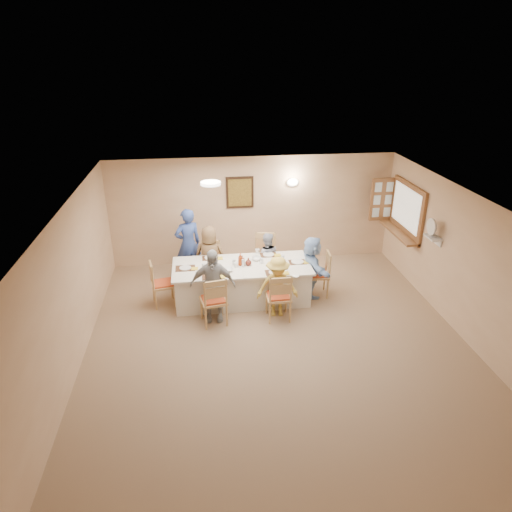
{
  "coord_description": "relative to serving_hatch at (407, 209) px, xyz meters",
  "views": [
    {
      "loc": [
        -1.22,
        -6.43,
        4.63
      ],
      "look_at": [
        -0.2,
        1.4,
        1.05
      ],
      "focal_mm": 32.0,
      "sensor_mm": 36.0,
      "label": 1
    }
  ],
  "objects": [
    {
      "name": "condiment_brown",
      "position": [
        -3.65,
        -0.75,
        -0.64
      ],
      "size": [
        0.09,
        0.09,
        0.19
      ],
      "primitive_type": "imported",
      "rotation": [
        0.0,
        0.0,
        -0.02
      ],
      "color": "#5E2219",
      "rests_on": "dining_table"
    },
    {
      "name": "teacup_b",
      "position": [
        -3.28,
        -0.22,
        -0.7
      ],
      "size": [
        0.1,
        0.1,
        0.09
      ],
      "primitive_type": "imported",
      "rotation": [
        0.0,
        0.0,
        0.04
      ],
      "color": "white",
      "rests_on": "dining_table"
    },
    {
      "name": "shutter_door",
      "position": [
        -0.26,
        0.76,
        0.0
      ],
      "size": [
        0.55,
        0.04,
        1.0
      ],
      "primitive_type": "cube",
      "color": "brown",
      "rests_on": "room_walls"
    },
    {
      "name": "placemat_br",
      "position": [
        -3.06,
        -0.35,
        -0.74
      ],
      "size": [
        0.34,
        0.25,
        0.01
      ],
      "primitive_type": "cube",
      "color": "#472B19",
      "rests_on": "dining_table"
    },
    {
      "name": "condiment_malt",
      "position": [
        -3.53,
        -0.78,
        -0.66
      ],
      "size": [
        0.14,
        0.14,
        0.16
      ],
      "primitive_type": "imported",
      "rotation": [
        0.0,
        0.0,
        0.06
      ],
      "color": "#5E2219",
      "rests_on": "dining_table"
    },
    {
      "name": "wall_sconce",
      "position": [
        -2.31,
        1.04,
        0.4
      ],
      "size": [
        0.26,
        0.09,
        0.18
      ],
      "primitive_type": "ellipsoid",
      "color": "white",
      "rests_on": "room_walls"
    },
    {
      "name": "chair_front_left",
      "position": [
        -4.26,
        -1.57,
        -1.01
      ],
      "size": [
        0.55,
        0.55,
        0.98
      ],
      "primitive_type": null,
      "rotation": [
        0.0,
        0.0,
        3.33
      ],
      "color": "tan",
      "rests_on": "ground"
    },
    {
      "name": "diner_front_right",
      "position": [
        -3.06,
        -1.45,
        -0.9
      ],
      "size": [
        0.84,
        0.55,
        1.2
      ],
      "primitive_type": "imported",
      "rotation": [
        0.0,
        0.0,
        -0.07
      ],
      "color": "gold",
      "rests_on": "ground"
    },
    {
      "name": "desk_fan",
      "position": [
        -0.11,
        -1.35,
        0.05
      ],
      "size": [
        0.3,
        0.3,
        0.28
      ],
      "primitive_type": null,
      "color": "#A5A5A8",
      "rests_on": "fan_shelf"
    },
    {
      "name": "wall_picture",
      "position": [
        -3.51,
        1.06,
        0.2
      ],
      "size": [
        0.62,
        0.05,
        0.72
      ],
      "color": "#301E10",
      "rests_on": "room_walls"
    },
    {
      "name": "plate_fl",
      "position": [
        -4.26,
        -1.19,
        -0.73
      ],
      "size": [
        0.26,
        0.26,
        0.02
      ],
      "primitive_type": "cylinder",
      "color": "white",
      "rests_on": "dining_table"
    },
    {
      "name": "chair_left_end",
      "position": [
        -5.21,
        -0.77,
        -1.03
      ],
      "size": [
        0.52,
        0.52,
        0.93
      ],
      "primitive_type": null,
      "rotation": [
        0.0,
        0.0,
        1.77
      ],
      "color": "tan",
      "rests_on": "ground"
    },
    {
      "name": "teacup_a",
      "position": [
        -4.46,
        -1.05,
        -0.69
      ],
      "size": [
        0.2,
        0.2,
        0.1
      ],
      "primitive_type": "imported",
      "rotation": [
        0.0,
        0.0,
        -0.35
      ],
      "color": "white",
      "rests_on": "dining_table"
    },
    {
      "name": "chair_right_end",
      "position": [
        -2.11,
        -0.77,
        -1.02
      ],
      "size": [
        0.49,
        0.49,
        0.95
      ],
      "primitive_type": null,
      "rotation": [
        0.0,
        0.0,
        -1.66
      ],
      "color": "tan",
      "rests_on": "ground"
    },
    {
      "name": "diner_front_left",
      "position": [
        -4.26,
        -1.45,
        -0.79
      ],
      "size": [
        0.91,
        0.54,
        1.42
      ],
      "primitive_type": "imported",
      "rotation": [
        0.0,
        0.0,
        -0.12
      ],
      "color": "#A2A2A2",
      "rests_on": "ground"
    },
    {
      "name": "bowl_b",
      "position": [
        -3.34,
        -0.56,
        -0.71
      ],
      "size": [
        0.23,
        0.23,
        0.06
      ],
      "primitive_type": "imported",
      "rotation": [
        0.0,
        0.0,
        -0.1
      ],
      "color": "white",
      "rests_on": "dining_table"
    },
    {
      "name": "placemat_le",
      "position": [
        -4.76,
        -0.77,
        -0.74
      ],
      "size": [
        0.38,
        0.28,
        0.01
      ],
      "primitive_type": "cube",
      "color": "#472B19",
      "rests_on": "dining_table"
    },
    {
      "name": "napkin_bl",
      "position": [
        -4.08,
        -0.4,
        -0.73
      ],
      "size": [
        0.14,
        0.14,
        0.01
      ],
      "primitive_type": "cube",
      "color": "yellow",
      "rests_on": "dining_table"
    },
    {
      "name": "chair_back_right",
      "position": [
        -3.06,
        0.03,
        -0.98
      ],
      "size": [
        0.55,
        0.55,
        1.03
      ],
      "primitive_type": null,
      "rotation": [
        0.0,
        0.0,
        -0.12
      ],
      "color": "tan",
      "rests_on": "ground"
    },
    {
      "name": "napkin_le",
      "position": [
        -4.58,
        -0.82,
        -0.73
      ],
      "size": [
        0.13,
        0.13,
        0.01
      ],
      "primitive_type": "cube",
      "color": "yellow",
      "rests_on": "dining_table"
    },
    {
      "name": "dining_table",
      "position": [
        -3.66,
        -0.77,
        -1.12
      ],
      "size": [
        2.71,
        1.15,
        0.76
      ],
      "primitive_type": "cube",
      "color": "white",
      "rests_on": "ground"
    },
    {
      "name": "condiment_ketchup",
      "position": [
        -3.69,
        -0.76,
        -0.61
      ],
      "size": [
        0.16,
        0.16,
        0.25
      ],
      "primitive_type": "imported",
      "rotation": [
        0.0,
        0.0,
        -0.36
      ],
      "color": "#A7360E",
      "rests_on": "dining_table"
    },
    {
      "name": "plate_re",
      "position": [
        -2.54,
        -0.77,
        -0.73
      ],
      "size": [
        0.25,
        0.25,
        0.02
      ],
      "primitive_type": "cylinder",
      "color": "white",
      "rests_on": "dining_table"
    },
    {
      "name": "placemat_re",
      "position": [
        -2.54,
        -0.77,
        -0.74
      ],
      "size": [
        0.33,
        0.25,
        0.01
      ],
      "primitive_type": "cube",
      "color": "#472B19",
      "rests_on": "dining_table"
    },
    {
      "name": "bowl_a",
      "position": [
        -3.95,
        -0.99,
        -0.72
      ],
      "size": [
        0.2,
        0.2,
        0.05
      ],
      "primitive_type": "imported",
      "rotation": [
        0.0,
        0.0,
        0.0
      ],
      "color": "white",
      "rests_on": "dining_table"
    },
    {
      "name": "napkin_fr",
      "position": [
        -2.88,
        -1.24,
        -0.73
      ],
      "size": [
        0.15,
        0.15,
        0.01
      ],
      "primitive_type": "cube",
      "color": "yellow",
      "rests_on": "dining_table"
    },
    {
      "name": "hatch_sill",
      "position": [
        -0.12,
        0.0,
        -0.53
      ],
      "size": [
        0.3,
        1.5,
        0.05
      ],
      "primitive_type": "cube",
      "color": "brown",
      "rests_on": "room_walls"
    },
    {
      "name": "plate_br",
      "position": [
        -3.06,
        -0.35,
        -0.73
      ],
      "size": [
        0.23,
        0.23,
        0.01
      ],
      "primitive_type": "cylinder",
      "color": "white",
      "rests_on": "dining_table"
    },
    {
      "name": "placemat_bl",
      "position": [
        -4.26,
        -0.35,
        -0.74
      ],
      "size": [
        0.33,
        0.25,
        0.01
      ],
      "primitive_type": "cube",
      "color": "#472B19",
      "rests_on": "dining_table"
    },
    {
      "name": "room_walls",
      "position": [
        -3.21,
        -2.4,
        0.01
      ],
      "size": [
        7.0,
        7.0,
        7.0
      ],
      "color": "tan",
      "rests_on": "ground"
    },
    {
      "name": "serving_hatch",
      "position": [
        0.0,
        0.0,
        0.0
      ],
      "size": [
        0.06,
        1.5,
        1.15
      ],
      "primitive_type": "cube",
      "color": "brown",
      "rests_on": "room_walls"
    },
    {
      "name": "fan_shelf",
      "position": [
        -0.08,
        -1.35,
        -0.1
      ],
      "size": [
        0.22,
        0.36,
        0.03
      ],
      "primitive_type": "cube",
      "color": "white",
      "rests_on": "room_walls"
    },
    {
      "name": "napkin_re",
      "position": [
        -2.36,
        -0.82,
        -0.73
      ],
      "size": [
        0.13,
        0.13,
        0.01
      ],
      "primitive_type": "cube",
      "color": "yellow",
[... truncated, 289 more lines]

